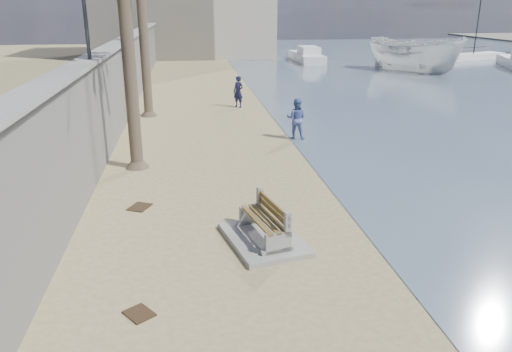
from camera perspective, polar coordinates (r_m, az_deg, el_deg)
seawall at (r=25.05m, az=-15.14°, el=10.35°), size 0.45×70.00×3.50m
wall_cap at (r=24.86m, az=-15.51°, el=14.44°), size 0.80×70.00×0.12m
bench_far at (r=11.55m, az=0.90°, el=-5.67°), size 2.01×2.55×0.94m
person_a at (r=27.00m, az=-2.04°, el=9.86°), size 0.83×0.81×1.92m
person_b at (r=20.50m, az=4.63°, el=6.80°), size 1.09×0.97×1.85m
boat_cruiser at (r=43.83m, az=17.66°, el=13.26°), size 4.56×4.59×3.84m
yacht_far at (r=50.08m, az=5.79°, el=13.29°), size 2.28×7.67×1.50m
sailboat_west at (r=56.22m, az=23.57°, el=12.45°), size 7.54×4.33×11.08m
debris_c at (r=13.97m, az=-13.16°, el=-3.47°), size 0.70×0.76×0.03m
debris_d at (r=9.46m, az=-13.20°, el=-15.06°), size 0.64×0.66×0.03m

